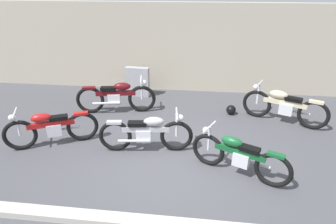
{
  "coord_description": "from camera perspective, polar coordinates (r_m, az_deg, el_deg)",
  "views": [
    {
      "loc": [
        0.53,
        -5.04,
        3.54
      ],
      "look_at": [
        -0.23,
        1.29,
        0.55
      ],
      "focal_mm": 30.83,
      "sensor_mm": 36.0,
      "label": 1
    }
  ],
  "objects": [
    {
      "name": "motorcycle_red",
      "position": [
        7.06,
        -22.15,
        -2.87
      ],
      "size": [
        1.91,
        1.02,
        0.93
      ],
      "rotation": [
        0.0,
        0.0,
        3.57
      ],
      "color": "black",
      "rests_on": "ground_plane"
    },
    {
      "name": "stone_marker",
      "position": [
        9.4,
        -6.04,
        5.96
      ],
      "size": [
        0.77,
        0.26,
        0.95
      ],
      "primitive_type": "cube",
      "rotation": [
        0.0,
        0.0,
        -0.08
      ],
      "color": "#9E9EA3",
      "rests_on": "ground_plane"
    },
    {
      "name": "helmet",
      "position": [
        8.34,
        12.35,
        0.43
      ],
      "size": [
        0.27,
        0.27,
        0.27
      ],
      "primitive_type": "sphere",
      "color": "black",
      "rests_on": "ground_plane"
    },
    {
      "name": "building_wall",
      "position": [
        9.71,
        3.6,
        12.5
      ],
      "size": [
        18.0,
        0.3,
        2.85
      ],
      "primitive_type": "cube",
      "color": "#B2A893",
      "rests_on": "ground_plane"
    },
    {
      "name": "motorcycle_maroon",
      "position": [
        8.27,
        -10.12,
        3.04
      ],
      "size": [
        2.22,
        0.72,
        1.01
      ],
      "rotation": [
        0.0,
        0.0,
        0.18
      ],
      "color": "black",
      "rests_on": "ground_plane"
    },
    {
      "name": "ground_plane",
      "position": [
        6.18,
        0.69,
        -9.81
      ],
      "size": [
        40.0,
        40.0,
        0.0
      ],
      "primitive_type": "plane",
      "color": "#47474C"
    },
    {
      "name": "motorcycle_cream",
      "position": [
        8.15,
        21.89,
        1.13
      ],
      "size": [
        2.05,
        1.06,
        0.98
      ],
      "rotation": [
        0.0,
        0.0,
        2.73
      ],
      "color": "black",
      "rests_on": "ground_plane"
    },
    {
      "name": "motorcycle_green",
      "position": [
        5.76,
        13.76,
        -8.36
      ],
      "size": [
        1.84,
        1.0,
        0.9
      ],
      "rotation": [
        0.0,
        0.0,
        2.7
      ],
      "color": "black",
      "rests_on": "ground_plane"
    },
    {
      "name": "motorcycle_silver",
      "position": [
        6.34,
        -4.25,
        -4.11
      ],
      "size": [
        2.07,
        0.59,
        0.93
      ],
      "rotation": [
        0.0,
        0.0,
        0.12
      ],
      "color": "black",
      "rests_on": "ground_plane"
    },
    {
      "name": "curb_strip",
      "position": [
        4.81,
        -1.73,
        -21.23
      ],
      "size": [
        18.0,
        0.24,
        0.12
      ],
      "primitive_type": "cube",
      "color": "#B7B2A8",
      "rests_on": "ground_plane"
    }
  ]
}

